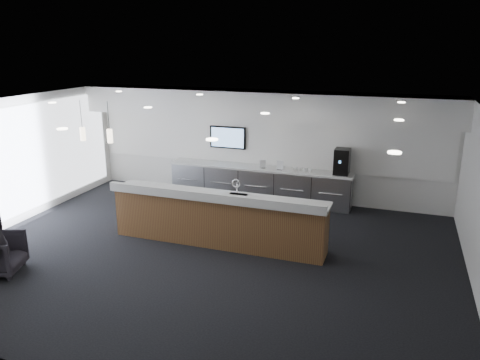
% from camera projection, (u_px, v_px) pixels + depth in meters
% --- Properties ---
extents(ground, '(10.00, 10.00, 0.00)m').
position_uv_depth(ground, '(207.00, 254.00, 9.65)').
color(ground, black).
rests_on(ground, ground).
extents(ceiling, '(10.00, 8.00, 0.02)m').
position_uv_depth(ceiling, '(204.00, 109.00, 8.80)').
color(ceiling, black).
rests_on(ceiling, back_wall).
extents(back_wall, '(10.00, 0.02, 3.00)m').
position_uv_depth(back_wall, '(263.00, 144.00, 12.85)').
color(back_wall, silver).
rests_on(back_wall, ground).
extents(left_wall, '(0.02, 8.00, 3.00)m').
position_uv_depth(left_wall, '(7.00, 164.00, 10.80)').
color(left_wall, silver).
rests_on(left_wall, ground).
extents(soffit_bulkhead, '(10.00, 0.90, 0.70)m').
position_uv_depth(soffit_bulkhead, '(259.00, 104.00, 12.11)').
color(soffit_bulkhead, white).
rests_on(soffit_bulkhead, back_wall).
extents(alcove_panel, '(9.80, 0.06, 1.40)m').
position_uv_depth(alcove_panel, '(263.00, 141.00, 12.79)').
color(alcove_panel, white).
rests_on(alcove_panel, back_wall).
extents(window_blinds_wall, '(0.04, 7.36, 2.55)m').
position_uv_depth(window_blinds_wall, '(8.00, 164.00, 10.79)').
color(window_blinds_wall, silver).
rests_on(window_blinds_wall, left_wall).
extents(back_credenza, '(5.06, 0.66, 0.95)m').
position_uv_depth(back_credenza, '(259.00, 184.00, 12.81)').
color(back_credenza, gray).
rests_on(back_credenza, ground).
extents(wall_tv, '(1.05, 0.08, 0.62)m').
position_uv_depth(wall_tv, '(228.00, 137.00, 13.03)').
color(wall_tv, black).
rests_on(wall_tv, back_wall).
extents(pendant_left, '(0.12, 0.12, 0.30)m').
position_uv_depth(pendant_left, '(121.00, 133.00, 10.49)').
color(pendant_left, '#F9E4C2').
rests_on(pendant_left, ceiling).
extents(pendant_right, '(0.12, 0.12, 0.30)m').
position_uv_depth(pendant_right, '(94.00, 131.00, 10.71)').
color(pendant_right, '#F9E4C2').
rests_on(pendant_right, ceiling).
extents(ceiling_can_lights, '(7.00, 5.00, 0.02)m').
position_uv_depth(ceiling_can_lights, '(204.00, 110.00, 8.81)').
color(ceiling_can_lights, white).
rests_on(ceiling_can_lights, ceiling).
extents(service_counter, '(4.74, 0.82, 1.49)m').
position_uv_depth(service_counter, '(218.00, 219.00, 10.00)').
color(service_counter, '#59321D').
rests_on(service_counter, ground).
extents(coffee_machine, '(0.39, 0.51, 0.66)m').
position_uv_depth(coffee_machine, '(342.00, 162.00, 11.91)').
color(coffee_machine, black).
rests_on(coffee_machine, back_credenza).
extents(info_sign_left, '(0.16, 0.06, 0.23)m').
position_uv_depth(info_sign_left, '(263.00, 164.00, 12.53)').
color(info_sign_left, silver).
rests_on(info_sign_left, back_credenza).
extents(info_sign_right, '(0.19, 0.05, 0.25)m').
position_uv_depth(info_sign_right, '(280.00, 165.00, 12.36)').
color(info_sign_right, silver).
rests_on(info_sign_right, back_credenza).
extents(cup_0, '(0.10, 0.10, 0.10)m').
position_uv_depth(cup_0, '(310.00, 170.00, 12.14)').
color(cup_0, white).
rests_on(cup_0, back_credenza).
extents(cup_1, '(0.14, 0.14, 0.10)m').
position_uv_depth(cup_1, '(305.00, 170.00, 12.19)').
color(cup_1, white).
rests_on(cup_1, back_credenza).
extents(cup_2, '(0.13, 0.13, 0.10)m').
position_uv_depth(cup_2, '(300.00, 170.00, 12.23)').
color(cup_2, white).
rests_on(cup_2, back_credenza).
extents(cup_3, '(0.13, 0.13, 0.10)m').
position_uv_depth(cup_3, '(294.00, 169.00, 12.28)').
color(cup_3, white).
rests_on(cup_3, back_credenza).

